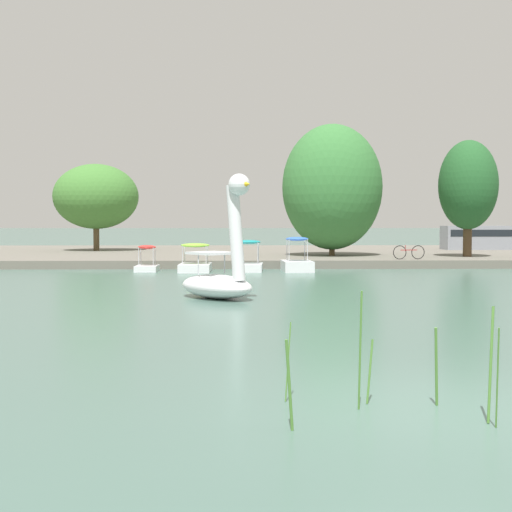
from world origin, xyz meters
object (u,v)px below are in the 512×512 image
at_px(tree_broadleaf_behind_dock, 96,197).
at_px(tree_broadleaf_left, 468,185).
at_px(bicycle_parked, 409,252).
at_px(pedal_boat_blue, 297,262).
at_px(pedal_boat_lime, 195,262).
at_px(pedal_boat_teal, 248,262).
at_px(pedal_boat_red, 147,263).
at_px(tree_willow_overhanging, 332,187).
at_px(parked_van, 477,237).
at_px(swan_boat, 220,272).

bearing_deg(tree_broadleaf_behind_dock, tree_broadleaf_left, -22.53).
bearing_deg(bicycle_parked, pedal_boat_blue, -155.28).
bearing_deg(pedal_boat_lime, pedal_boat_teal, 6.26).
distance_m(tree_broadleaf_behind_dock, bicycle_parked, 22.91).
distance_m(pedal_boat_red, tree_willow_overhanging, 12.93).
distance_m(bicycle_parked, parked_van, 16.07).
relative_size(pedal_boat_teal, tree_willow_overhanging, 0.29).
bearing_deg(pedal_boat_red, tree_broadleaf_behind_dock, 109.89).
bearing_deg(parked_van, pedal_boat_red, -142.85).
distance_m(tree_broadleaf_behind_dock, tree_broadleaf_left, 24.91).
relative_size(tree_broadleaf_behind_dock, tree_broadleaf_left, 0.94).
xyz_separation_m(pedal_boat_red, tree_broadleaf_behind_dock, (-5.46, 15.08, 3.80)).
bearing_deg(pedal_boat_lime, tree_broadleaf_behind_dock, 116.89).
bearing_deg(pedal_boat_teal, pedal_boat_blue, -1.23).
xyz_separation_m(swan_boat, pedal_boat_red, (-3.92, 12.82, -0.44)).
relative_size(pedal_boat_lime, bicycle_parked, 1.34).
relative_size(pedal_boat_teal, tree_broadleaf_behind_dock, 0.37).
height_order(tree_broadleaf_behind_dock, parked_van, tree_broadleaf_behind_dock).
bearing_deg(pedal_boat_blue, tree_broadleaf_left, 29.10).
bearing_deg(pedal_boat_red, parked_van, 37.15).
distance_m(pedal_boat_blue, tree_willow_overhanging, 8.71).
height_order(pedal_boat_blue, tree_willow_overhanging, tree_willow_overhanging).
relative_size(tree_willow_overhanging, parked_van, 1.56).
height_order(pedal_boat_lime, tree_broadleaf_left, tree_broadleaf_left).
bearing_deg(pedal_boat_red, swan_boat, -72.99).
bearing_deg(pedal_boat_red, pedal_boat_lime, -8.96).
bearing_deg(tree_broadleaf_left, bicycle_parked, -144.85).
height_order(swan_boat, tree_willow_overhanging, tree_willow_overhanging).
xyz_separation_m(pedal_boat_blue, pedal_boat_teal, (-2.38, 0.05, -0.01)).
distance_m(pedal_boat_teal, tree_broadleaf_behind_dock, 18.79).
distance_m(pedal_boat_red, tree_broadleaf_behind_dock, 16.48).
height_order(pedal_boat_red, tree_willow_overhanging, tree_willow_overhanging).
height_order(pedal_boat_teal, pedal_boat_lime, pedal_boat_teal).
bearing_deg(pedal_boat_blue, pedal_boat_red, 178.88).
bearing_deg(parked_van, pedal_boat_lime, -138.97).
distance_m(swan_boat, tree_broadleaf_behind_dock, 29.63).
relative_size(swan_boat, pedal_boat_teal, 1.69).
xyz_separation_m(pedal_boat_teal, tree_broadleaf_left, (12.58, 5.63, 4.07)).
bearing_deg(pedal_boat_teal, tree_broadleaf_left, 24.10).
distance_m(pedal_boat_red, bicycle_parked, 13.79).
height_order(swan_boat, tree_broadleaf_left, tree_broadleaf_left).
distance_m(swan_boat, pedal_boat_teal, 12.78).
height_order(pedal_boat_red, tree_broadleaf_behind_dock, tree_broadleaf_behind_dock).
distance_m(pedal_boat_blue, pedal_boat_teal, 2.38).
distance_m(pedal_boat_teal, pedal_boat_red, 4.97).
bearing_deg(pedal_boat_lime, pedal_boat_blue, 2.68).
xyz_separation_m(pedal_boat_blue, pedal_boat_lime, (-4.96, -0.23, 0.01)).
height_order(swan_boat, pedal_boat_red, swan_boat).
relative_size(pedal_boat_teal, pedal_boat_lime, 0.97).
relative_size(pedal_boat_blue, parked_van, 0.48).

